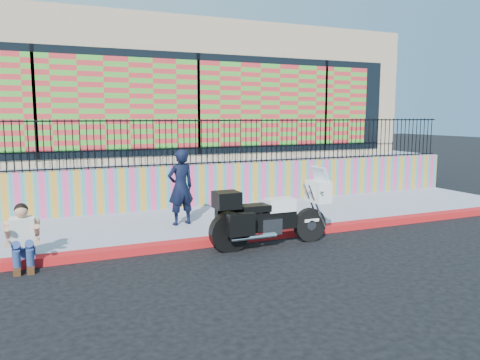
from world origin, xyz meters
TOP-DOWN VIEW (x-y plane):
  - ground at (0.00, 0.00)m, footprint 90.00×90.00m
  - red_curb at (0.00, 0.00)m, footprint 16.00×0.30m
  - sidewalk at (0.00, 1.65)m, footprint 16.00×3.00m
  - mural_wall at (0.00, 3.25)m, footprint 16.00×0.20m
  - metal_fence at (0.00, 3.25)m, footprint 15.80×0.04m
  - elevated_platform at (0.00, 8.35)m, footprint 16.00×10.00m
  - storefront_building at (0.00, 8.13)m, footprint 14.00×8.06m
  - police_motorcycle at (-0.14, -0.52)m, footprint 2.44×0.81m
  - police_officer at (-1.36, 1.34)m, footprint 0.67×0.50m
  - seated_man at (-4.50, -0.12)m, footprint 0.54×0.71m

SIDE VIEW (x-z plane):
  - ground at x=0.00m, z-range 0.00..0.00m
  - red_curb at x=0.00m, z-range 0.00..0.15m
  - sidewalk at x=0.00m, z-range 0.00..0.15m
  - seated_man at x=-4.50m, z-range -0.08..0.98m
  - elevated_platform at x=0.00m, z-range 0.00..1.25m
  - police_motorcycle at x=-0.14m, z-range -0.12..1.40m
  - mural_wall at x=0.00m, z-range 0.15..1.25m
  - police_officer at x=-1.36m, z-range 0.15..1.81m
  - metal_fence at x=0.00m, z-range 1.25..2.45m
  - storefront_building at x=0.00m, z-range 1.25..5.25m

